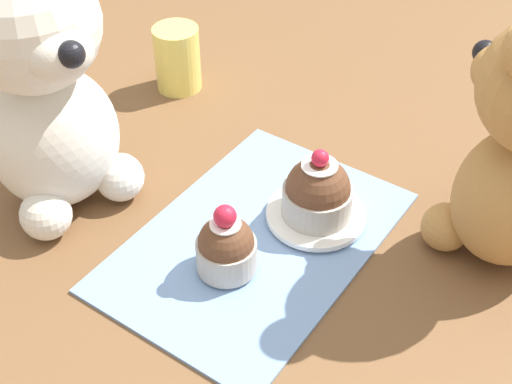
% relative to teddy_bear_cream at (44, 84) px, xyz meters
% --- Properties ---
extents(ground_plane, '(4.00, 4.00, 0.00)m').
position_rel_teddy_bear_cream_xyz_m(ground_plane, '(0.05, -0.17, -0.12)').
color(ground_plane, brown).
extents(knitted_placemat, '(0.26, 0.18, 0.01)m').
position_rel_teddy_bear_cream_xyz_m(knitted_placemat, '(0.05, -0.17, -0.12)').
color(knitted_placemat, '#7A9ED1').
rests_on(knitted_placemat, ground_plane).
extents(teddy_bear_cream, '(0.13, 0.13, 0.24)m').
position_rel_teddy_bear_cream_xyz_m(teddy_bear_cream, '(0.00, 0.00, 0.00)').
color(teddy_bear_cream, silver).
rests_on(teddy_bear_cream, ground_plane).
extents(cupcake_near_cream_bear, '(0.05, 0.05, 0.06)m').
position_rel_teddy_bear_cream_xyz_m(cupcake_near_cream_bear, '(0.01, -0.17, -0.09)').
color(cupcake_near_cream_bear, '#B2ADA3').
rests_on(cupcake_near_cream_bear, knitted_placemat).
extents(saucer_plate, '(0.09, 0.09, 0.01)m').
position_rel_teddy_bear_cream_xyz_m(saucer_plate, '(0.10, -0.20, -0.11)').
color(saucer_plate, white).
rests_on(saucer_plate, knitted_placemat).
extents(cupcake_near_tan_bear, '(0.06, 0.06, 0.07)m').
position_rel_teddy_bear_cream_xyz_m(cupcake_near_tan_bear, '(0.10, -0.20, -0.09)').
color(cupcake_near_tan_bear, '#B2ADA3').
rests_on(cupcake_near_tan_bear, saucer_plate).
extents(juice_glass, '(0.05, 0.05, 0.07)m').
position_rel_teddy_bear_cream_xyz_m(juice_glass, '(0.20, 0.03, -0.08)').
color(juice_glass, '#EADB66').
rests_on(juice_glass, ground_plane).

